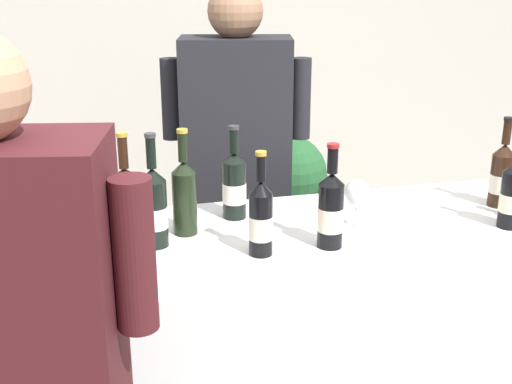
{
  "coord_description": "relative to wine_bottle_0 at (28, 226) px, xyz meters",
  "views": [
    {
      "loc": [
        -0.52,
        -1.84,
        1.77
      ],
      "look_at": [
        -0.06,
        0.0,
        1.12
      ],
      "focal_mm": 46.05,
      "sensor_mm": 36.0,
      "label": 1
    }
  ],
  "objects": [
    {
      "name": "wine_bottle_3",
      "position": [
        0.36,
        0.04,
        0.01
      ],
      "size": [
        0.08,
        0.08,
        0.35
      ],
      "color": "black",
      "rests_on": "counter"
    },
    {
      "name": "wine_bottle_1",
      "position": [
        0.46,
        0.11,
        0.02
      ],
      "size": [
        0.08,
        0.08,
        0.34
      ],
      "color": "black",
      "rests_on": "counter"
    },
    {
      "name": "wine_glass",
      "position": [
        1.0,
        0.02,
        -0.0
      ],
      "size": [
        0.08,
        0.08,
        0.16
      ],
      "color": "silver",
      "rests_on": "counter"
    },
    {
      "name": "counter",
      "position": [
        0.72,
        0.02,
        -0.6
      ],
      "size": [
        2.14,
        0.7,
        0.97
      ],
      "primitive_type": "cube",
      "color": "white",
      "rests_on": "ground_plane"
    },
    {
      "name": "wine_bottle_10",
      "position": [
        0.65,
        -0.1,
        0.0
      ],
      "size": [
        0.07,
        0.07,
        0.31
      ],
      "color": "black",
      "rests_on": "counter"
    },
    {
      "name": "wine_bottle_8",
      "position": [
        0.87,
        -0.1,
        0.0
      ],
      "size": [
        0.08,
        0.08,
        0.32
      ],
      "color": "black",
      "rests_on": "counter"
    },
    {
      "name": "wall_back",
      "position": [
        0.72,
        2.62,
        0.32
      ],
      "size": [
        8.0,
        0.1,
        2.8
      ],
      "primitive_type": "cube",
      "color": "beige",
      "rests_on": "ground_plane"
    },
    {
      "name": "person_server",
      "position": [
        0.77,
        0.74,
        -0.24
      ],
      "size": [
        0.59,
        0.33,
        1.72
      ],
      "color": "black",
      "rests_on": "ground_plane"
    },
    {
      "name": "wine_bottle_0",
      "position": [
        0.0,
        0.0,
        0.0
      ],
      "size": [
        0.08,
        0.08,
        0.33
      ],
      "color": "black",
      "rests_on": "counter"
    },
    {
      "name": "wine_bottle_2",
      "position": [
        0.64,
        0.21,
        0.0
      ],
      "size": [
        0.08,
        0.08,
        0.32
      ],
      "color": "black",
      "rests_on": "counter"
    },
    {
      "name": "wine_bottle_7",
      "position": [
        0.28,
        0.13,
        0.01
      ],
      "size": [
        0.08,
        0.08,
        0.34
      ],
      "color": "black",
      "rests_on": "counter"
    },
    {
      "name": "wine_bottle_4",
      "position": [
        1.57,
        0.09,
        -0.0
      ],
      "size": [
        0.08,
        0.08,
        0.32
      ],
      "color": "black",
      "rests_on": "counter"
    },
    {
      "name": "potted_shrub",
      "position": [
        1.15,
        1.31,
        -0.41
      ],
      "size": [
        0.47,
        0.55,
        1.2
      ],
      "color": "brown",
      "rests_on": "ground_plane"
    },
    {
      "name": "wine_bottle_6",
      "position": [
        1.49,
        -0.09,
        -0.01
      ],
      "size": [
        0.08,
        0.08,
        0.31
      ],
      "color": "black",
      "rests_on": "counter"
    }
  ]
}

